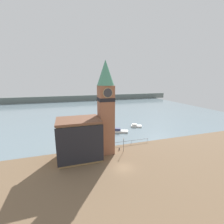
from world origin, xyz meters
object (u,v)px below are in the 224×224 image
clock_tower (106,106)px  boat_far (136,126)px  mooring_bollard_near (119,149)px  lamp_post (124,142)px  pier_building (79,139)px  boat_near (119,131)px

clock_tower → boat_far: (17.64, 17.65, -12.39)m
boat_far → mooring_bollard_near: size_ratio=6.72×
clock_tower → lamp_post: size_ratio=6.14×
clock_tower → mooring_bollard_near: (3.76, -0.04, -12.47)m
pier_building → boat_far: (24.82, 18.77, -4.63)m
pier_building → lamp_post: 12.00m
pier_building → boat_near: size_ratio=1.64×
boat_near → lamp_post: lamp_post is taller
mooring_bollard_near → lamp_post: (0.82, -1.18, 2.37)m
boat_near → lamp_post: bearing=-84.2°
boat_near → pier_building: bearing=-115.8°
mooring_bollard_near → clock_tower: bearing=179.4°
boat_near → lamp_post: 15.54m
boat_near → mooring_bollard_near: boat_near is taller
boat_far → clock_tower: bearing=-112.6°
clock_tower → mooring_bollard_near: clock_tower is taller
mooring_bollard_near → lamp_post: lamp_post is taller
boat_near → lamp_post: (-4.15, -14.82, 2.19)m
clock_tower → pier_building: 10.63m
mooring_bollard_near → lamp_post: 2.77m
pier_building → lamp_post: bearing=-0.5°
mooring_bollard_near → boat_far: bearing=51.9°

